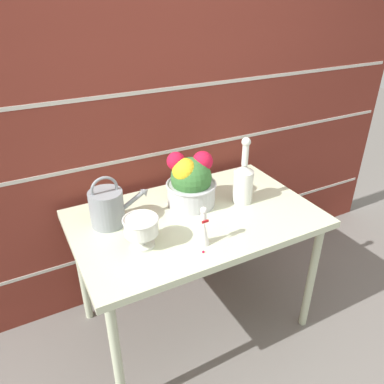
{
  "coord_description": "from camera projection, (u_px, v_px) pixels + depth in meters",
  "views": [
    {
      "loc": [
        -0.76,
        -1.41,
        1.77
      ],
      "look_at": [
        0.0,
        0.04,
        0.86
      ],
      "focal_mm": 35.0,
      "sensor_mm": 36.0,
      "label": 1
    }
  ],
  "objects": [
    {
      "name": "brick_wall",
      "position": [
        156.0,
        121.0,
        2.09
      ],
      "size": [
        3.6,
        0.08,
        2.2
      ],
      "color": "maroon",
      "rests_on": "ground_plane"
    },
    {
      "name": "flower_planter",
      "position": [
        191.0,
        181.0,
        1.94
      ],
      "size": [
        0.27,
        0.27,
        0.3
      ],
      "color": "#BCBCC1",
      "rests_on": "patio_table"
    },
    {
      "name": "figurine_vase",
      "position": [
        203.0,
        229.0,
        1.66
      ],
      "size": [
        0.06,
        0.06,
        0.19
      ],
      "color": "white",
      "rests_on": "patio_table"
    },
    {
      "name": "glass_decanter",
      "position": [
        243.0,
        181.0,
        1.97
      ],
      "size": [
        0.11,
        0.11,
        0.37
      ],
      "color": "silver",
      "rests_on": "patio_table"
    },
    {
      "name": "watering_can",
      "position": [
        108.0,
        207.0,
        1.79
      ],
      "size": [
        0.31,
        0.16,
        0.26
      ],
      "color": "gray",
      "rests_on": "patio_table"
    },
    {
      "name": "ground_plane",
      "position": [
        195.0,
        319.0,
        2.26
      ],
      "size": [
        12.0,
        12.0,
        0.0
      ],
      "primitive_type": "plane",
      "color": "slate"
    },
    {
      "name": "crystal_pedestal_bowl",
      "position": [
        141.0,
        228.0,
        1.64
      ],
      "size": [
        0.16,
        0.16,
        0.14
      ],
      "color": "silver",
      "rests_on": "patio_table"
    },
    {
      "name": "fallen_petal",
      "position": [
        203.0,
        252.0,
        1.64
      ],
      "size": [
        0.01,
        0.01,
        0.01
      ],
      "color": "red",
      "rests_on": "patio_table"
    },
    {
      "name": "patio_table",
      "position": [
        195.0,
        227.0,
        1.93
      ],
      "size": [
        1.23,
        0.76,
        0.74
      ],
      "color": "beige",
      "rests_on": "ground_plane"
    }
  ]
}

